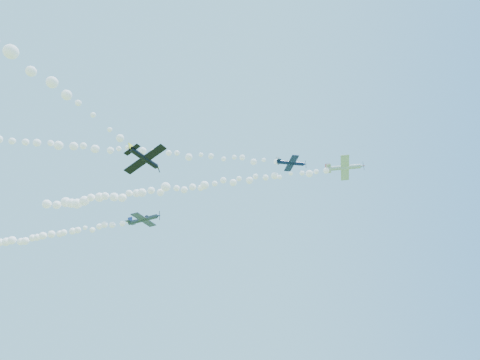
{
  "coord_description": "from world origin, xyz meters",
  "views": [
    {
      "loc": [
        4.53,
        -71.84,
        2.0
      ],
      "look_at": [
        5.28,
        -6.57,
        45.2
      ],
      "focal_mm": 30.0,
      "sensor_mm": 36.0,
      "label": 1
    }
  ],
  "objects_px": {
    "plane_white": "(345,167)",
    "plane_navy": "(291,163)",
    "plane_black": "(145,159)",
    "plane_grey": "(144,219)"
  },
  "relations": [
    {
      "from": "plane_white",
      "to": "plane_navy",
      "type": "bearing_deg",
      "value": 175.43
    },
    {
      "from": "plane_white",
      "to": "plane_navy",
      "type": "relative_size",
      "value": 1.14
    },
    {
      "from": "plane_navy",
      "to": "plane_black",
      "type": "relative_size",
      "value": 1.21
    },
    {
      "from": "plane_white",
      "to": "plane_navy",
      "type": "xyz_separation_m",
      "value": [
        -10.34,
        3.22,
        3.36
      ]
    },
    {
      "from": "plane_white",
      "to": "plane_grey",
      "type": "xyz_separation_m",
      "value": [
        -42.06,
        10.59,
        -6.61
      ]
    },
    {
      "from": "plane_navy",
      "to": "plane_grey",
      "type": "xyz_separation_m",
      "value": [
        -31.72,
        7.37,
        -9.97
      ]
    },
    {
      "from": "plane_white",
      "to": "plane_grey",
      "type": "bearing_deg",
      "value": 178.62
    },
    {
      "from": "plane_grey",
      "to": "plane_navy",
      "type": "bearing_deg",
      "value": 5.42
    },
    {
      "from": "plane_black",
      "to": "plane_white",
      "type": "bearing_deg",
      "value": -29.7
    },
    {
      "from": "plane_navy",
      "to": "plane_black",
      "type": "xyz_separation_m",
      "value": [
        -24.41,
        -25.18,
        -17.71
      ]
    }
  ]
}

